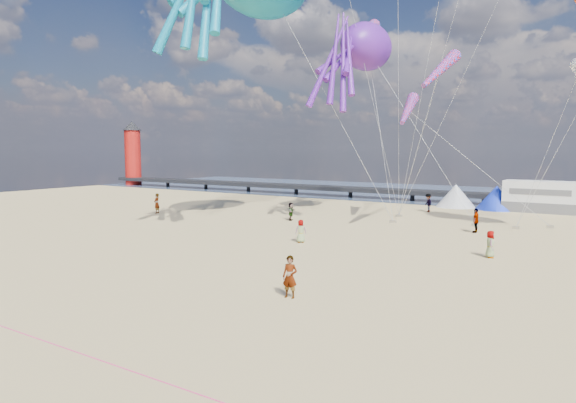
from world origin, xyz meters
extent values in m
plane|color=#D9BE7D|center=(0.00, 0.00, 0.00)|extent=(120.00, 120.00, 0.00)
plane|color=#384C6B|center=(0.00, 55.00, 0.02)|extent=(120.00, 120.00, 0.00)
cube|color=black|center=(-28.00, 44.00, 1.00)|extent=(60.00, 3.00, 0.50)
cylinder|color=#A5140F|center=(-56.00, 44.00, 4.50)|extent=(2.60, 2.60, 9.00)
cube|color=silver|center=(6.00, 40.00, 1.50)|extent=(6.60, 2.50, 3.00)
cone|color=white|center=(-2.00, 40.00, 1.20)|extent=(4.00, 4.00, 2.40)
cone|color=#1933CC|center=(2.00, 40.00, 1.20)|extent=(4.00, 4.00, 2.40)
cylinder|color=#F2338C|center=(0.00, -5.00, 0.02)|extent=(34.00, 0.03, 0.03)
imported|color=tan|center=(0.89, 3.29, 0.88)|extent=(0.69, 0.50, 1.76)
imported|color=#7F6659|center=(6.21, 15.88, 0.77)|extent=(0.52, 0.64, 1.53)
imported|color=#7F6659|center=(-3.13, 34.37, 0.88)|extent=(1.07, 1.09, 1.77)
imported|color=#7F6659|center=(3.54, 24.32, 0.89)|extent=(0.66, 1.15, 1.78)
imported|color=#7F6659|center=(-11.19, 22.44, 0.76)|extent=(0.65, 0.97, 1.53)
imported|color=#7F6659|center=(-24.36, 19.61, 0.94)|extent=(1.05, 1.83, 1.88)
imported|color=#7F6659|center=(-5.15, 14.12, 0.75)|extent=(0.66, 0.61, 1.51)
cube|color=gray|center=(-3.31, 25.71, 0.11)|extent=(0.50, 0.35, 0.22)
cube|color=gray|center=(2.82, 27.46, 0.11)|extent=(0.50, 0.35, 0.22)
cube|color=gray|center=(5.76, 27.66, 0.11)|extent=(0.50, 0.35, 0.22)
cube|color=gray|center=(7.89, 29.62, 0.11)|extent=(0.50, 0.35, 0.22)
cube|color=gray|center=(-4.17, 29.36, 0.11)|extent=(0.50, 0.35, 0.22)
camera|label=1|loc=(11.94, -14.10, 6.16)|focal=32.00mm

